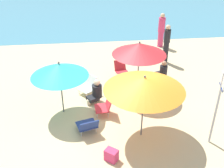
{
  "coord_description": "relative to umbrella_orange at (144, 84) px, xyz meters",
  "views": [
    {
      "loc": [
        -0.81,
        -6.81,
        5.23
      ],
      "look_at": [
        0.03,
        1.01,
        0.7
      ],
      "focal_mm": 44.19,
      "sensor_mm": 36.0,
      "label": 1
    }
  ],
  "objects": [
    {
      "name": "person_c",
      "position": [
        1.39,
        2.97,
        -1.24
      ],
      "size": [
        0.41,
        0.53,
        0.91
      ],
      "rotation": [
        0.0,
        0.0,
        1.95
      ],
      "color": "black",
      "rests_on": "ground_plane"
    },
    {
      "name": "umbrella_orange",
      "position": [
        0.0,
        0.0,
        0.0
      ],
      "size": [
        2.15,
        2.15,
        1.94
      ],
      "color": "#4C4C51",
      "rests_on": "ground_plane"
    },
    {
      "name": "warning_sign",
      "position": [
        1.83,
        -0.49,
        -0.3
      ],
      "size": [
        0.16,
        0.45,
        2.16
      ],
      "rotation": [
        0.0,
        0.0,
        -0.29
      ],
      "color": "#ADADB2",
      "rests_on": "ground_plane"
    },
    {
      "name": "beach_chair_b",
      "position": [
        -0.94,
        1.11,
        -1.36
      ],
      "size": [
        0.55,
        0.55,
        0.66
      ],
      "rotation": [
        0.0,
        0.0,
        3.2
      ],
      "color": "red",
      "rests_on": "ground_plane"
    },
    {
      "name": "beach_chair_a",
      "position": [
        -0.1,
        3.59,
        -1.36
      ],
      "size": [
        0.58,
        0.61,
        0.65
      ],
      "rotation": [
        0.0,
        0.0,
        -1.31
      ],
      "color": "red",
      "rests_on": "ground_plane"
    },
    {
      "name": "beach_chair_c",
      "position": [
        -1.41,
        2.47,
        -1.4
      ],
      "size": [
        0.74,
        0.73,
        0.63
      ],
      "rotation": [
        0.0,
        0.0,
        -2.43
      ],
      "color": "white",
      "rests_on": "ground_plane"
    },
    {
      "name": "ground_plane",
      "position": [
        -0.68,
        0.78,
        -1.7
      ],
      "size": [
        40.0,
        40.0,
        0.0
      ],
      "primitive_type": "plane",
      "color": "#D3BC8C"
    },
    {
      "name": "sea_water",
      "position": [
        -0.68,
        15.42,
        -1.7
      ],
      "size": [
        40.0,
        16.0,
        0.01
      ],
      "primitive_type": "cube",
      "color": "teal",
      "rests_on": "ground_plane"
    },
    {
      "name": "person_b",
      "position": [
        -1.19,
        1.83,
        -1.29
      ],
      "size": [
        0.56,
        0.49,
        0.86
      ],
      "rotation": [
        0.0,
        0.0,
        3.66
      ],
      "color": "black",
      "rests_on": "ground_plane"
    },
    {
      "name": "beach_chair_d",
      "position": [
        -1.52,
        0.26,
        -1.44
      ],
      "size": [
        0.69,
        0.7,
        0.52
      ],
      "rotation": [
        0.0,
        0.0,
        1.84
      ],
      "color": "navy",
      "rests_on": "ground_plane"
    },
    {
      "name": "umbrella_red",
      "position": [
        0.32,
        2.32,
        -0.01
      ],
      "size": [
        1.83,
        1.83,
        1.95
      ],
      "color": "#4C4C51",
      "rests_on": "ground_plane"
    },
    {
      "name": "person_a",
      "position": [
        2.26,
        6.52,
        -0.86
      ],
      "size": [
        0.32,
        0.32,
        1.66
      ],
      "rotation": [
        0.0,
        0.0,
        3.26
      ],
      "color": "#DB3866",
      "rests_on": "ground_plane"
    },
    {
      "name": "umbrella_teal",
      "position": [
        -2.27,
        1.38,
        -0.18
      ],
      "size": [
        1.75,
        1.75,
        1.79
      ],
      "color": "#4C4C51",
      "rests_on": "ground_plane"
    },
    {
      "name": "person_d",
      "position": [
        1.99,
        4.67,
        -0.83
      ],
      "size": [
        0.27,
        0.27,
        1.7
      ],
      "rotation": [
        0.0,
        0.0,
        5.58
      ],
      "color": "black",
      "rests_on": "ground_plane"
    },
    {
      "name": "beach_bag",
      "position": [
        -0.95,
        -0.89,
        -1.54
      ],
      "size": [
        0.39,
        0.38,
        0.33
      ],
      "primitive_type": "cube",
      "rotation": [
        0.0,
        0.0,
        2.48
      ],
      "color": "#DB3866",
      "rests_on": "ground_plane"
    }
  ]
}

